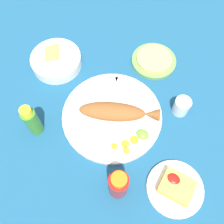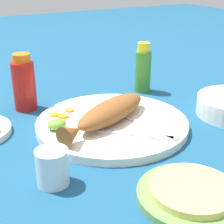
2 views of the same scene
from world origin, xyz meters
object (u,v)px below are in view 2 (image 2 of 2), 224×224
at_px(main_plate, 112,123).
at_px(fork_near, 149,127).
at_px(fork_far, 135,135).
at_px(salt_cup, 53,169).
at_px(fried_fish, 108,113).
at_px(hot_sauce_bottle_green, 143,69).
at_px(hot_sauce_bottle_red, 24,84).
at_px(tortilla_plate, 191,196).

height_order(main_plate, fork_near, fork_near).
relative_size(main_plate, fork_far, 2.46).
bearing_deg(salt_cup, fried_fish, 35.83).
height_order(hot_sauce_bottle_green, salt_cup, hot_sauce_bottle_green).
height_order(fried_fish, hot_sauce_bottle_green, hot_sauce_bottle_green).
bearing_deg(hot_sauce_bottle_red, hot_sauce_bottle_green, -6.87).
distance_m(main_plate, hot_sauce_bottle_green, 0.27).
distance_m(hot_sauce_bottle_red, salt_cup, 0.36).
height_order(fork_far, tortilla_plate, fork_far).
distance_m(fork_far, hot_sauce_bottle_green, 0.33).
xyz_separation_m(fried_fish, hot_sauce_bottle_green, (0.22, 0.17, 0.03)).
height_order(main_plate, fork_far, fork_far).
distance_m(fork_near, hot_sauce_bottle_green, 0.29).
bearing_deg(hot_sauce_bottle_red, main_plate, -56.64).
bearing_deg(salt_cup, hot_sauce_bottle_red, 79.88).
bearing_deg(hot_sauce_bottle_green, tortilla_plate, -116.33).
relative_size(fried_fish, fork_far, 1.93).
height_order(hot_sauce_bottle_green, tortilla_plate, hot_sauce_bottle_green).
relative_size(fork_far, salt_cup, 2.20).
bearing_deg(hot_sauce_bottle_green, fork_far, -127.63).
bearing_deg(fork_far, tortilla_plate, -53.70).
distance_m(fork_far, tortilla_plate, 0.21).
xyz_separation_m(fork_near, fork_far, (-0.05, -0.02, 0.00)).
bearing_deg(fried_fish, hot_sauce_bottle_red, 95.61).
distance_m(fork_near, fork_far, 0.05).
xyz_separation_m(main_plate, fried_fish, (-0.01, -0.01, 0.03)).
bearing_deg(tortilla_plate, hot_sauce_bottle_green, 63.67).
height_order(fork_near, tortilla_plate, fork_near).
bearing_deg(hot_sauce_bottle_green, main_plate, -140.44).
relative_size(hot_sauce_bottle_red, tortilla_plate, 0.83).
bearing_deg(fork_far, main_plate, 136.24).
relative_size(fork_far, tortilla_plate, 0.81).
xyz_separation_m(main_plate, fork_far, (0.00, -0.09, 0.01)).
distance_m(fried_fish, fork_near, 0.10).
bearing_deg(hot_sauce_bottle_red, fork_far, -64.96).
xyz_separation_m(salt_cup, tortilla_plate, (0.17, -0.15, -0.02)).
bearing_deg(salt_cup, tortilla_plate, -41.55).
relative_size(fried_fish, hot_sauce_bottle_green, 1.89).
height_order(main_plate, tortilla_plate, main_plate).
height_order(fork_near, hot_sauce_bottle_red, hot_sauce_bottle_red).
distance_m(fork_near, salt_cup, 0.26).
xyz_separation_m(fried_fish, salt_cup, (-0.19, -0.13, -0.01)).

